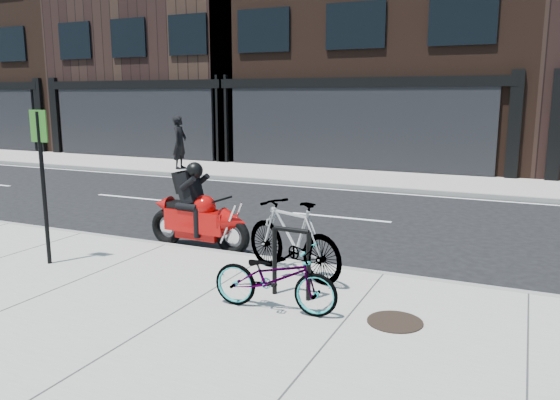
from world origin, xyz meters
The scene contains 12 objects.
ground centered at (0.00, 0.00, 0.00)m, with size 120.00×120.00×0.00m, color black.
sidewalk_near centered at (0.00, -5.00, 0.07)m, with size 60.00×6.00×0.13m, color gray.
sidewalk_far centered at (0.00, 7.75, 0.07)m, with size 60.00×3.50×0.13m, color gray.
building_west centered at (-22.00, 14.50, 6.75)m, with size 10.00×10.00×13.50m, color black.
building_midwest centered at (-12.00, 14.50, 6.00)m, with size 10.00×10.00×12.00m, color black.
bike_rack centered at (1.11, -3.44, 0.69)m, with size 0.57×0.10×0.95m.
bicycle_front centered at (1.10, -3.95, 0.56)m, with size 0.57×1.62×0.85m, color gray.
bicycle_rear centered at (0.77, -2.60, 0.71)m, with size 0.54×1.92×1.15m, color gray.
motorcycle centered at (-1.44, -1.60, 0.66)m, with size 2.17×0.58×1.62m.
pedestrian centered at (-7.79, 6.89, 1.10)m, with size 0.71×0.46×1.93m, color black.
manhole_cover centered at (2.56, -3.70, 0.14)m, with size 0.66×0.66×0.01m, color black.
sign_post centered at (-3.01, -3.68, 1.58)m, with size 0.33×0.07×2.43m.
Camera 1 is at (3.83, -9.80, 2.77)m, focal length 35.00 mm.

